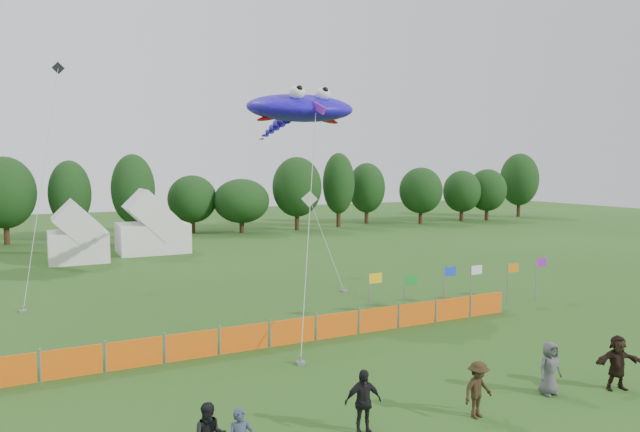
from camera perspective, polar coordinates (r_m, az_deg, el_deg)
name	(u,v)px	position (r m, az deg, el deg)	size (l,w,h in m)	color
ground	(416,420)	(16.97, 9.61, -19.45)	(160.00, 160.00, 0.00)	#234C16
treeline	(159,195)	(58.44, -15.80, 2.07)	(104.57, 8.78, 8.36)	#382314
tent_left	(78,237)	(45.53, -23.08, -1.91)	(4.11, 4.11, 3.63)	silver
tent_right	(152,228)	(48.27, -16.42, -1.19)	(5.49, 4.39, 3.87)	silver
barrier_fence	(292,331)	(22.97, -2.77, -11.45)	(21.90, 0.06, 1.00)	#EB5B0D
flag_row	(461,281)	(28.76, 13.93, -6.31)	(10.73, 0.52, 2.21)	gray
spectator_c	(478,390)	(17.16, 15.53, -16.38)	(1.03, 0.59, 1.60)	black
spectator_d	(363,402)	(15.70, 4.31, -18.04)	(1.01, 0.42, 1.73)	black
spectator_e	(550,368)	(19.42, 21.97, -13.93)	(0.81, 0.52, 1.65)	#48484D
spectator_f	(617,363)	(20.66, 27.60, -12.86)	(1.60, 0.51, 1.73)	black
stingray_kite	(298,109)	(30.42, -2.26, 10.62)	(7.50, 16.97, 11.02)	#2310EA
small_kite_white	(319,224)	(36.08, -0.10, -0.82)	(1.79, 7.14, 5.36)	silver
small_kite_dark	(45,157)	(36.96, -25.77, 5.33)	(2.96, 11.95, 13.89)	black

